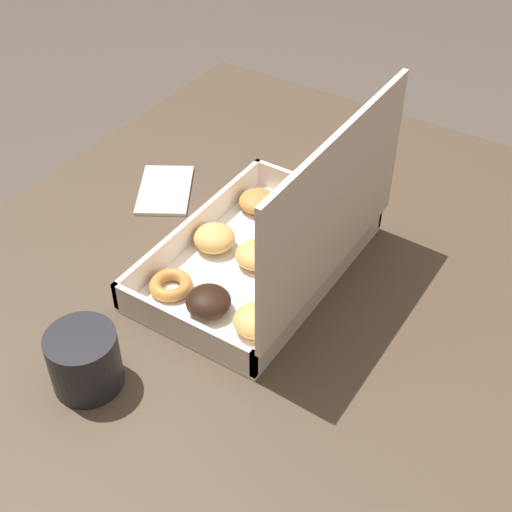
% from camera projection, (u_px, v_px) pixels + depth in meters
% --- Properties ---
extents(dining_table, '(1.15, 0.88, 0.75)m').
position_uv_depth(dining_table, '(244.00, 333.00, 1.10)').
color(dining_table, '#4C3D2D').
rests_on(dining_table, ground_plane).
extents(donut_box, '(0.37, 0.24, 0.27)m').
position_uv_depth(donut_box, '(274.00, 247.00, 1.01)').
color(donut_box, white).
rests_on(donut_box, dining_table).
extents(coffee_mug, '(0.09, 0.09, 0.08)m').
position_uv_depth(coffee_mug, '(84.00, 359.00, 0.87)').
color(coffee_mug, '#232328').
rests_on(coffee_mug, dining_table).
extents(paper_napkin, '(0.16, 0.14, 0.01)m').
position_uv_depth(paper_napkin, '(165.00, 190.00, 1.20)').
color(paper_napkin, silver).
rests_on(paper_napkin, dining_table).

